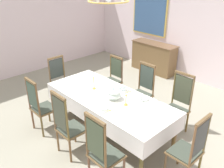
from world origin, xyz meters
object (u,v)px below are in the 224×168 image
(soup_tureen, at_px, (114,94))
(candlestick_east, at_px, (126,99))
(bowl_near_left, at_px, (123,89))
(chandelier, at_px, (108,0))
(chair_north_c, at_px, (178,104))
(spoon_secondary, at_px, (109,111))
(bowl_far_left, at_px, (144,99))
(chair_head_west, at_px, (60,79))
(candlestick_west, at_px, (94,82))
(chair_south_c, at_px, (102,151))
(chair_north_b, at_px, (142,90))
(dining_table, at_px, (109,100))
(chair_north_a, at_px, (112,78))
(chair_head_east, at_px, (190,149))
(spoon_primary, at_px, (129,92))
(chair_south_b, at_px, (67,125))
(framed_painting, at_px, (150,12))
(bowl_near_right, at_px, (104,108))
(chair_south_a, at_px, (40,105))
(sideboard, at_px, (154,57))

(soup_tureen, xyz_separation_m, candlestick_east, (0.30, 0.00, 0.02))
(bowl_near_left, xyz_separation_m, chandelier, (-0.01, -0.37, 1.69))
(chair_north_c, xyz_separation_m, spoon_secondary, (-0.52, -1.30, 0.17))
(bowl_far_left, height_order, chandelier, chandelier)
(bowl_far_left, distance_m, chandelier, 1.81)
(chair_head_west, xyz_separation_m, candlestick_west, (1.27, -0.00, 0.35))
(chair_south_c, bearing_deg, chair_north_b, 114.55)
(chair_north_b, bearing_deg, dining_table, 88.62)
(chair_north_a, xyz_separation_m, chair_head_east, (2.61, -0.95, 0.03))
(chair_head_east, relative_size, spoon_primary, 6.50)
(dining_table, height_order, spoon_primary, spoon_primary)
(spoon_primary, bearing_deg, chair_south_b, -86.59)
(chair_south_c, bearing_deg, dining_table, 133.11)
(bowl_far_left, bearing_deg, soup_tureen, -136.36)
(dining_table, distance_m, chair_head_east, 1.71)
(chandelier, bearing_deg, chair_head_west, 180.00)
(bowl_near_left, bearing_deg, chandelier, -91.73)
(framed_painting, xyz_separation_m, chandelier, (1.80, -3.37, 0.74))
(chair_north_b, relative_size, chair_north_c, 0.96)
(chair_head_west, bearing_deg, chair_north_a, 139.79)
(chair_south_c, height_order, chair_head_east, chair_south_c)
(candlestick_east, bearing_deg, candlestick_west, -180.00)
(chair_north_b, height_order, framed_painting, framed_painting)
(candlestick_west, relative_size, bowl_near_right, 2.33)
(bowl_near_right, bearing_deg, soup_tureen, 110.48)
(framed_painting, bearing_deg, chair_north_a, -69.66)
(chair_south_a, height_order, soup_tureen, chair_south_a)
(chair_south_c, relative_size, chair_head_east, 1.05)
(bowl_near_left, height_order, bowl_far_left, bowl_near_left)
(spoon_secondary, bearing_deg, chair_north_c, 67.86)
(spoon_secondary, bearing_deg, chair_head_east, 14.18)
(candlestick_west, bearing_deg, chair_south_c, -35.71)
(sideboard, height_order, framed_painting, framed_painting)
(chair_head_west, xyz_separation_m, chandelier, (1.70, 0.00, 1.91))
(chair_north_c, xyz_separation_m, bowl_near_right, (-0.62, -1.33, 0.18))
(framed_painting, bearing_deg, candlestick_west, -67.94)
(bowl_far_left, bearing_deg, chandelier, -144.36)
(chair_north_a, bearing_deg, chair_south_c, 133.36)
(chair_south_b, bearing_deg, candlestick_east, 66.67)
(chair_south_c, bearing_deg, sideboard, 118.71)
(soup_tureen, height_order, spoon_secondary, soup_tureen)
(chair_north_a, distance_m, spoon_primary, 1.19)
(chair_north_c, relative_size, bowl_near_right, 7.77)
(candlestick_east, distance_m, spoon_primary, 0.51)
(chair_head_west, xyz_separation_m, bowl_near_left, (1.71, 0.37, 0.23))
(candlestick_west, bearing_deg, soup_tureen, 0.00)
(chair_head_west, distance_m, chandelier, 2.56)
(chair_north_c, distance_m, sideboard, 3.11)
(chair_north_b, relative_size, candlestick_east, 3.68)
(chair_head_east, distance_m, framed_painting, 5.00)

